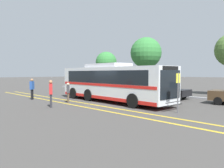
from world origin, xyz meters
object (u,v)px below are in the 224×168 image
object	(u,v)px
transit_bus	(112,82)
parked_car_1	(122,88)
tree_2	(106,62)
pedestrian_1	(51,92)
bus_stop_sign	(178,88)
parked_car_2	(167,91)
pedestrian_0	(68,91)
pedestrian_2	(32,87)
parked_car_0	(92,85)
tree_0	(146,53)

from	to	relation	value
transit_bus	parked_car_1	world-z (taller)	transit_bus
parked_car_1	tree_2	distance (m)	9.14
pedestrian_1	bus_stop_sign	world-z (taller)	bus_stop_sign
parked_car_2	tree_2	bearing A→B (deg)	70.53
pedestrian_0	bus_stop_sign	size ratio (longest dim) A/B	0.66
transit_bus	pedestrian_0	bearing A→B (deg)	-32.77
bus_stop_sign	pedestrian_2	bearing A→B (deg)	-72.73
parked_car_1	bus_stop_sign	world-z (taller)	bus_stop_sign
tree_2	parked_car_2	bearing A→B (deg)	-17.85
parked_car_0	bus_stop_sign	size ratio (longest dim) A/B	1.84
pedestrian_1	pedestrian_2	bearing A→B (deg)	18.08
pedestrian_2	parked_car_2	bearing A→B (deg)	106.04
parked_car_1	bus_stop_sign	xyz separation A→B (m)	(10.24, -6.02, 0.85)
pedestrian_1	bus_stop_sign	distance (m)	8.34
transit_bus	tree_0	xyz separation A→B (m)	(-3.48, 9.08, 3.18)
parked_car_0	transit_bus	bearing A→B (deg)	61.76
parked_car_1	pedestrian_1	size ratio (longest dim) A/B	2.61
parked_car_0	tree_2	world-z (taller)	tree_2
tree_2	bus_stop_sign	bearing A→B (deg)	-30.35
transit_bus	parked_car_1	xyz separation A→B (m)	(-3.85, 5.29, -0.96)
pedestrian_1	pedestrian_2	xyz separation A→B (m)	(-5.21, 0.96, -0.01)
parked_car_1	tree_0	distance (m)	5.63
tree_2	pedestrian_0	bearing A→B (deg)	-53.58
parked_car_1	pedestrian_0	distance (m)	8.41
pedestrian_0	pedestrian_1	distance (m)	2.57
pedestrian_2	parked_car_1	bearing A→B (deg)	132.56
parked_car_1	pedestrian_0	xyz separation A→B (m)	(1.84, -8.20, 0.24)
pedestrian_0	parked_car_0	bearing A→B (deg)	-18.72
parked_car_2	bus_stop_sign	bearing A→B (deg)	-144.67
transit_bus	parked_car_2	xyz separation A→B (m)	(1.78, 5.39, -0.93)
transit_bus	bus_stop_sign	distance (m)	6.43
parked_car_1	tree_0	world-z (taller)	tree_0
tree_0	tree_2	size ratio (longest dim) A/B	1.21
parked_car_2	tree_0	size ratio (longest dim) A/B	0.63
parked_car_1	tree_2	xyz separation A→B (m)	(-7.38, 4.29, 3.28)
parked_car_0	parked_car_1	size ratio (longest dim) A/B	0.90
parked_car_2	tree_2	size ratio (longest dim) A/B	0.76
parked_car_2	tree_0	distance (m)	7.62
pedestrian_0	bus_stop_sign	world-z (taller)	bus_stop_sign
tree_0	parked_car_2	bearing A→B (deg)	-35.09
pedestrian_2	parked_car_0	bearing A→B (deg)	164.91
transit_bus	parked_car_0	bearing A→B (deg)	-118.47
transit_bus	tree_2	xyz separation A→B (m)	(-11.23, 9.58, 2.32)
parked_car_2	pedestrian_2	bearing A→B (deg)	139.52
bus_stop_sign	tree_0	xyz separation A→B (m)	(-9.87, 9.82, 3.28)
parked_car_2	parked_car_0	bearing A→B (deg)	87.88
transit_bus	pedestrian_0	distance (m)	3.61
transit_bus	bus_stop_sign	bearing A→B (deg)	85.16
pedestrian_1	tree_0	bearing A→B (deg)	-50.37
bus_stop_sign	tree_2	world-z (taller)	tree_2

